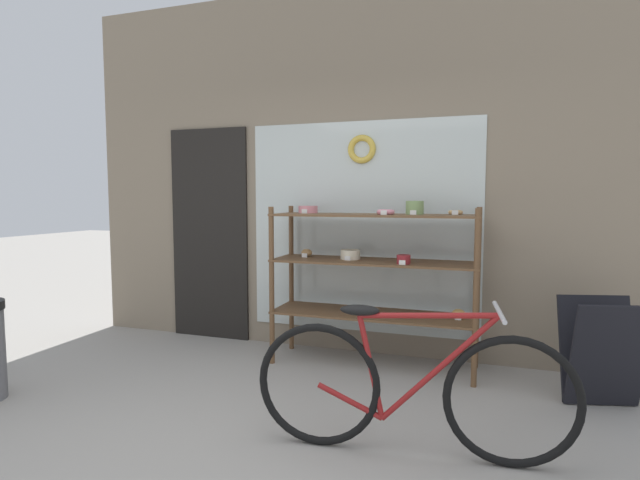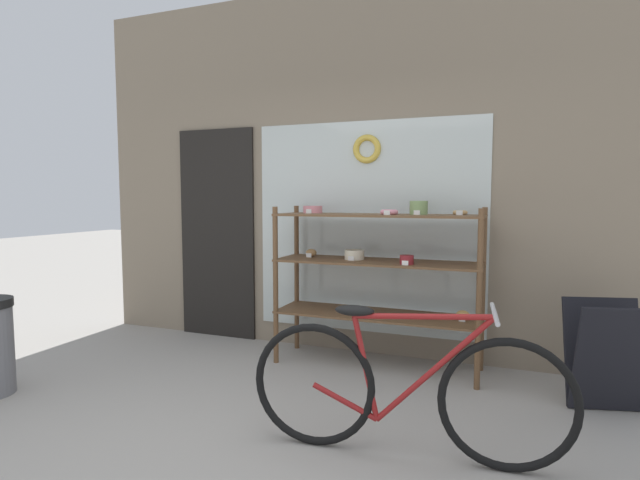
% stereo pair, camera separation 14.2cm
% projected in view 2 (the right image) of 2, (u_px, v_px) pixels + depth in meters
% --- Properties ---
extents(storefront_facade, '(5.26, 0.13, 3.32)m').
position_uv_depth(storefront_facade, '(343.00, 176.00, 4.58)').
color(storefront_facade, gray).
rests_on(storefront_facade, ground_plane).
extents(display_case, '(1.70, 0.49, 1.39)m').
position_uv_depth(display_case, '(377.00, 263.00, 4.14)').
color(display_case, brown).
rests_on(display_case, ground_plane).
extents(bicycle, '(1.75, 0.46, 0.84)m').
position_uv_depth(bicycle, '(405.00, 390.00, 2.71)').
color(bicycle, black).
rests_on(bicycle, ground_plane).
extents(sandwich_board, '(0.57, 0.49, 0.73)m').
position_uv_depth(sandwich_board, '(608.00, 356.00, 3.31)').
color(sandwich_board, black).
rests_on(sandwich_board, ground_plane).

